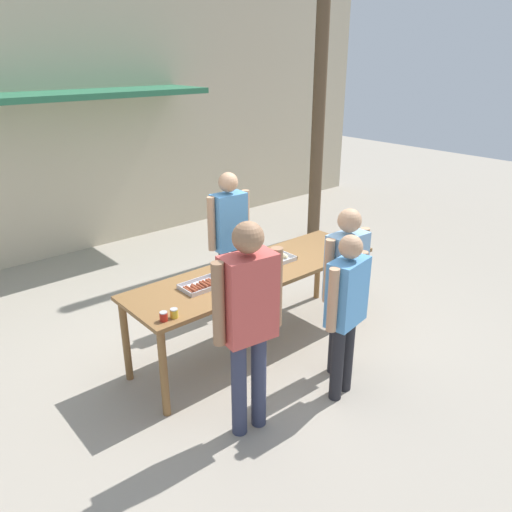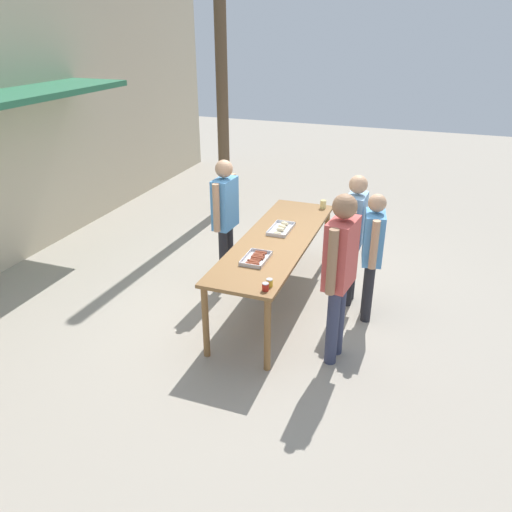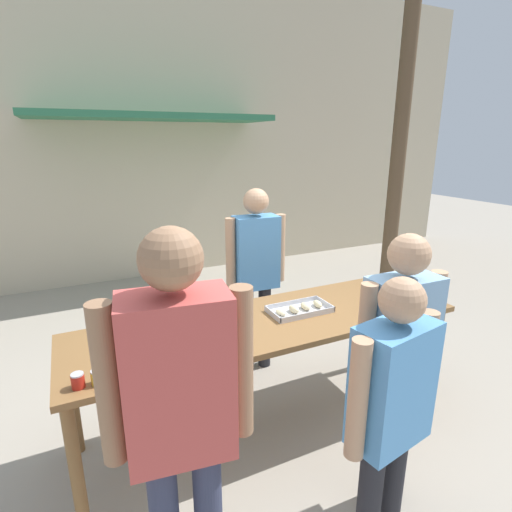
{
  "view_description": "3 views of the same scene",
  "coord_description": "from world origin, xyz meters",
  "px_view_note": "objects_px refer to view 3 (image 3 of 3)",
  "views": [
    {
      "loc": [
        -3.03,
        -3.51,
        2.93
      ],
      "look_at": [
        0.0,
        0.0,
        1.04
      ],
      "focal_mm": 35.0,
      "sensor_mm": 36.0,
      "label": 1
    },
    {
      "loc": [
        -5.27,
        -1.66,
        3.27
      ],
      "look_at": [
        -0.65,
        0.03,
        0.94
      ],
      "focal_mm": 35.0,
      "sensor_mm": 36.0,
      "label": 2
    },
    {
      "loc": [
        -1.19,
        -2.29,
        2.12
      ],
      "look_at": [
        0.27,
        0.78,
        1.11
      ],
      "focal_mm": 28.0,
      "sensor_mm": 36.0,
      "label": 3
    }
  ],
  "objects_px": {
    "food_tray_sausages": "(178,335)",
    "person_customer_holding_hotdog": "(180,405)",
    "condiment_jar_mustard": "(78,381)",
    "beer_cup": "(429,297)",
    "utility_pole": "(407,64)",
    "person_server_behind_table": "(256,265)",
    "condiment_jar_ketchup": "(98,377)",
    "person_customer_with_cup": "(398,352)",
    "food_tray_buns": "(300,309)",
    "person_customer_waiting_in_line": "(390,406)"
  },
  "relations": [
    {
      "from": "food_tray_sausages",
      "to": "person_customer_holding_hotdog",
      "type": "height_order",
      "value": "person_customer_holding_hotdog"
    },
    {
      "from": "condiment_jar_mustard",
      "to": "beer_cup",
      "type": "distance_m",
      "value": 2.5
    },
    {
      "from": "condiment_jar_mustard",
      "to": "person_customer_holding_hotdog",
      "type": "height_order",
      "value": "person_customer_holding_hotdog"
    },
    {
      "from": "condiment_jar_mustard",
      "to": "utility_pole",
      "type": "height_order",
      "value": "utility_pole"
    },
    {
      "from": "beer_cup",
      "to": "utility_pole",
      "type": "height_order",
      "value": "utility_pole"
    },
    {
      "from": "person_server_behind_table",
      "to": "utility_pole",
      "type": "relative_size",
      "value": 0.29
    },
    {
      "from": "person_server_behind_table",
      "to": "utility_pole",
      "type": "bearing_deg",
      "value": 26.94
    },
    {
      "from": "food_tray_sausages",
      "to": "condiment_jar_mustard",
      "type": "xyz_separation_m",
      "value": [
        -0.6,
        -0.32,
        0.02
      ]
    },
    {
      "from": "condiment_jar_ketchup",
      "to": "beer_cup",
      "type": "relative_size",
      "value": 0.7
    },
    {
      "from": "person_customer_with_cup",
      "to": "food_tray_sausages",
      "type": "bearing_deg",
      "value": -40.67
    },
    {
      "from": "person_customer_holding_hotdog",
      "to": "food_tray_buns",
      "type": "bearing_deg",
      "value": -132.64
    },
    {
      "from": "person_customer_with_cup",
      "to": "condiment_jar_mustard",
      "type": "bearing_deg",
      "value": -18.53
    },
    {
      "from": "condiment_jar_ketchup",
      "to": "person_customer_with_cup",
      "type": "distance_m",
      "value": 1.61
    },
    {
      "from": "food_tray_sausages",
      "to": "condiment_jar_ketchup",
      "type": "relative_size",
      "value": 4.99
    },
    {
      "from": "condiment_jar_mustard",
      "to": "beer_cup",
      "type": "relative_size",
      "value": 0.7
    },
    {
      "from": "food_tray_buns",
      "to": "person_server_behind_table",
      "type": "bearing_deg",
      "value": 90.28
    },
    {
      "from": "food_tray_buns",
      "to": "condiment_jar_mustard",
      "type": "distance_m",
      "value": 1.56
    },
    {
      "from": "beer_cup",
      "to": "person_customer_waiting_in_line",
      "type": "relative_size",
      "value": 0.07
    },
    {
      "from": "condiment_jar_ketchup",
      "to": "person_customer_holding_hotdog",
      "type": "xyz_separation_m",
      "value": [
        0.28,
        -0.64,
        0.17
      ]
    },
    {
      "from": "food_tray_sausages",
      "to": "person_customer_holding_hotdog",
      "type": "xyz_separation_m",
      "value": [
        -0.23,
        -0.96,
        0.2
      ]
    },
    {
      "from": "condiment_jar_mustard",
      "to": "food_tray_buns",
      "type": "bearing_deg",
      "value": 11.75
    },
    {
      "from": "person_customer_with_cup",
      "to": "utility_pole",
      "type": "height_order",
      "value": "utility_pole"
    },
    {
      "from": "condiment_jar_mustard",
      "to": "utility_pole",
      "type": "relative_size",
      "value": 0.01
    },
    {
      "from": "utility_pole",
      "to": "person_customer_with_cup",
      "type": "bearing_deg",
      "value": -133.11
    },
    {
      "from": "person_server_behind_table",
      "to": "food_tray_sausages",
      "type": "bearing_deg",
      "value": -137.18
    },
    {
      "from": "condiment_jar_mustard",
      "to": "condiment_jar_ketchup",
      "type": "bearing_deg",
      "value": -5.77
    },
    {
      "from": "person_customer_holding_hotdog",
      "to": "person_customer_waiting_in_line",
      "type": "height_order",
      "value": "person_customer_holding_hotdog"
    },
    {
      "from": "person_customer_with_cup",
      "to": "utility_pole",
      "type": "bearing_deg",
      "value": -131.73
    },
    {
      "from": "person_server_behind_table",
      "to": "person_customer_holding_hotdog",
      "type": "xyz_separation_m",
      "value": [
        -1.15,
        -1.72,
        0.06
      ]
    },
    {
      "from": "food_tray_sausages",
      "to": "person_customer_with_cup",
      "type": "relative_size",
      "value": 0.24
    },
    {
      "from": "food_tray_sausages",
      "to": "beer_cup",
      "type": "distance_m",
      "value": 1.92
    },
    {
      "from": "person_customer_with_cup",
      "to": "person_customer_waiting_in_line",
      "type": "height_order",
      "value": "person_customer_with_cup"
    },
    {
      "from": "food_tray_buns",
      "to": "utility_pole",
      "type": "bearing_deg",
      "value": 35.55
    },
    {
      "from": "condiment_jar_mustard",
      "to": "person_customer_waiting_in_line",
      "type": "bearing_deg",
      "value": -32.96
    },
    {
      "from": "person_customer_with_cup",
      "to": "person_server_behind_table",
      "type": "bearing_deg",
      "value": -86.04
    },
    {
      "from": "person_customer_with_cup",
      "to": "person_customer_holding_hotdog",
      "type": "bearing_deg",
      "value": 4.47
    },
    {
      "from": "person_server_behind_table",
      "to": "person_customer_holding_hotdog",
      "type": "bearing_deg",
      "value": -120.56
    },
    {
      "from": "food_tray_buns",
      "to": "utility_pole",
      "type": "height_order",
      "value": "utility_pole"
    },
    {
      "from": "person_customer_holding_hotdog",
      "to": "person_customer_with_cup",
      "type": "relative_size",
      "value": 1.1
    },
    {
      "from": "food_tray_sausages",
      "to": "person_server_behind_table",
      "type": "height_order",
      "value": "person_server_behind_table"
    },
    {
      "from": "person_customer_waiting_in_line",
      "to": "utility_pole",
      "type": "xyz_separation_m",
      "value": [
        2.97,
        3.12,
        2.12
      ]
    },
    {
      "from": "condiment_jar_mustard",
      "to": "person_customer_with_cup",
      "type": "relative_size",
      "value": 0.05
    },
    {
      "from": "condiment_jar_ketchup",
      "to": "food_tray_sausages",
      "type": "bearing_deg",
      "value": 32.59
    },
    {
      "from": "food_tray_sausages",
      "to": "person_customer_with_cup",
      "type": "height_order",
      "value": "person_customer_with_cup"
    },
    {
      "from": "food_tray_sausages",
      "to": "person_customer_with_cup",
      "type": "xyz_separation_m",
      "value": [
        0.99,
        -0.9,
        0.1
      ]
    },
    {
      "from": "food_tray_sausages",
      "to": "condiment_jar_ketchup",
      "type": "bearing_deg",
      "value": -147.41
    },
    {
      "from": "food_tray_buns",
      "to": "condiment_jar_mustard",
      "type": "height_order",
      "value": "condiment_jar_mustard"
    },
    {
      "from": "person_customer_waiting_in_line",
      "to": "utility_pole",
      "type": "distance_m",
      "value": 4.8
    },
    {
      "from": "person_server_behind_table",
      "to": "person_customer_waiting_in_line",
      "type": "height_order",
      "value": "person_server_behind_table"
    },
    {
      "from": "person_customer_with_cup",
      "to": "person_customer_waiting_in_line",
      "type": "xyz_separation_m",
      "value": [
        -0.3,
        -0.26,
        -0.07
      ]
    }
  ]
}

